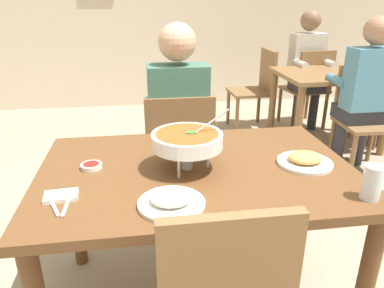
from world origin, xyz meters
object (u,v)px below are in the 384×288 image
chair_diner_main (179,152)px  drink_glass (372,184)px  dining_table_far (329,86)px  chair_bg_middle (309,85)px  chair_bg_left (362,113)px  patron_bg_left (365,87)px  curry_bowl (187,141)px  rice_plate (171,201)px  patron_bg_middle (307,64)px  dining_table_main (197,189)px  sauce_dish (91,166)px  chair_bg_corner (258,85)px  diner_main (178,116)px  appetizer_plate (305,160)px

chair_diner_main → drink_glass: (0.58, -1.08, 0.30)m
drink_glass → dining_table_far: bearing=65.1°
chair_bg_middle → chair_bg_left: bearing=-90.8°
patron_bg_left → curry_bowl: bearing=-141.4°
rice_plate → patron_bg_middle: 3.27m
chair_bg_left → curry_bowl: bearing=-141.3°
dining_table_main → chair_bg_middle: (1.68, 2.44, -0.14)m
curry_bowl → chair_bg_middle: 3.02m
sauce_dish → chair_bg_corner: bearing=57.6°
chair_diner_main → drink_glass: chair_diner_main is taller
dining_table_main → patron_bg_middle: patron_bg_middle is taller
diner_main → sauce_dish: diner_main is taller
dining_table_main → chair_diner_main: size_ratio=1.50×
dining_table_main → chair_bg_middle: 2.97m
drink_glass → patron_bg_middle: size_ratio=0.10×
appetizer_plate → chair_bg_left: bearing=49.6°
curry_bowl → chair_diner_main: bearing=86.7°
dining_table_far → chair_bg_middle: size_ratio=1.11×
chair_diner_main → diner_main: bearing=90.0°
sauce_dish → drink_glass: bearing=-21.4°
sauce_dish → curry_bowl: bearing=-8.8°
rice_plate → dining_table_far: (1.77, 2.20, -0.15)m
appetizer_plate → sauce_dish: 0.93m
drink_glass → dining_table_far: size_ratio=0.13×
chair_bg_left → drink_glass: bearing=-122.3°
rice_plate → patron_bg_middle: bearing=57.2°
curry_bowl → appetizer_plate: 0.53m
sauce_dish → chair_bg_middle: (2.13, 2.38, -0.26)m
chair_bg_corner → chair_bg_left: bearing=-63.4°
chair_diner_main → sauce_dish: 0.85m
appetizer_plate → sauce_dish: size_ratio=2.67×
patron_bg_left → patron_bg_middle: 1.14m
chair_diner_main → drink_glass: size_ratio=6.92×
diner_main → appetizer_plate: diner_main is taller
sauce_dish → dining_table_far: bearing=41.6°
chair_diner_main → dining_table_far: 2.01m
dining_table_far → patron_bg_left: (-0.02, -0.59, 0.13)m
chair_bg_middle → drink_glass: bearing=-111.5°
rice_plate → patron_bg_left: 2.38m
patron_bg_left → drink_glass: bearing=-121.7°
dining_table_far → patron_bg_middle: bearing=89.2°
patron_bg_left → patron_bg_middle: (0.02, 1.14, 0.00)m
sauce_dish → diner_main: bearing=57.5°
dining_table_far → sauce_dish: bearing=-138.4°
chair_diner_main → diner_main: diner_main is taller
dining_table_main → chair_bg_corner: 2.74m
chair_diner_main → patron_bg_middle: patron_bg_middle is taller
chair_bg_corner → patron_bg_middle: (0.54, -0.04, 0.24)m
sauce_dish → chair_bg_middle: bearing=48.1°
drink_glass → sauce_dish: bearing=158.6°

